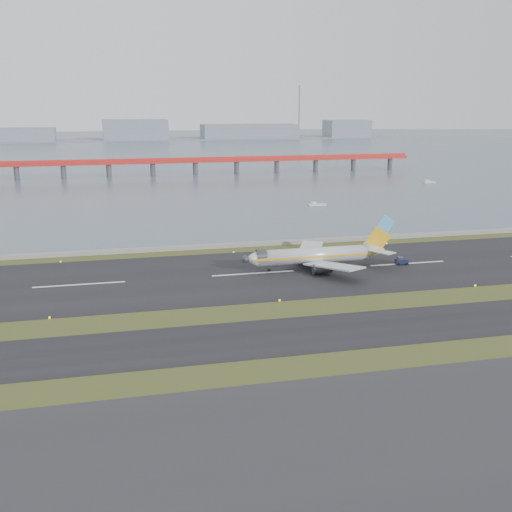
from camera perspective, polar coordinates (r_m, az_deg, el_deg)
The scene contains 12 objects.
ground at distance 124.63m, azimuth 3.06°, elevation -5.06°, with size 1000.00×1000.00×0.00m, color #344418.
apron_strip at distance 78.32m, azimuth 15.47°, elevation -17.33°, with size 1000.00×50.00×0.10m, color #2A2B2D.
taxiway_strip at distance 113.86m, azimuth 4.84°, elevation -6.88°, with size 1000.00×18.00×0.10m, color black.
runway_strip at distance 152.33m, azimuth -0.23°, elevation -1.57°, with size 1000.00×45.00×0.10m, color black.
seawall at distance 180.68m, azimuth -2.50°, elevation 0.95°, with size 1000.00×2.50×1.00m, color gray.
bay_water at distance 575.34m, azimuth -10.62°, elevation 9.26°, with size 1400.00×800.00×1.30m, color #455663.
red_pier at distance 368.47m, azimuth -5.42°, elevation 8.35°, with size 260.00×5.00×10.20m.
far_shoreline at distance 735.29m, azimuth -10.38°, elevation 10.61°, with size 1400.00×80.00×60.50m.
airliner at distance 156.81m, azimuth 5.58°, elevation 0.08°, with size 38.52×32.89×12.80m.
pushback_tug at distance 164.76m, azimuth 12.80°, elevation -0.43°, with size 3.30×2.19×1.98m.
workboat_near at distance 255.30m, azimuth 5.42°, elevation 4.59°, with size 7.07×2.89×1.67m.
workboat_far at distance 339.34m, azimuth 15.11°, elevation 6.38°, with size 7.28×3.41×1.70m.
Camera 1 is at (-35.00, -112.92, 39.47)m, focal length 45.00 mm.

